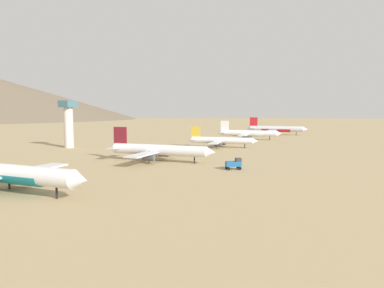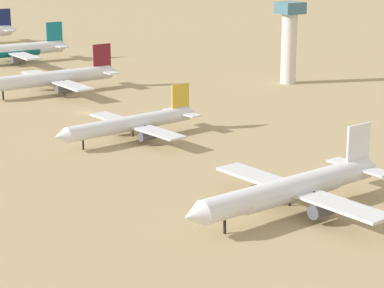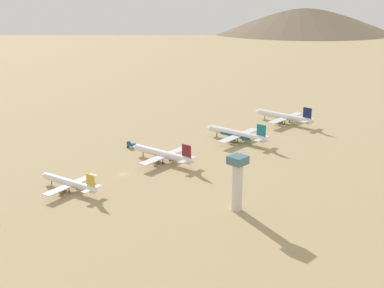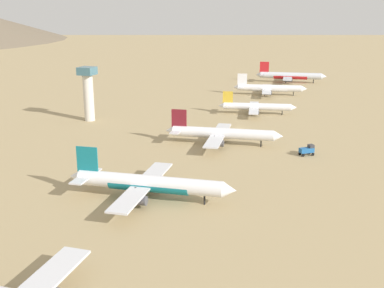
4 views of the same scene
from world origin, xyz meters
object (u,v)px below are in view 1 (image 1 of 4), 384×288
(parked_jet_2, at_px, (157,150))
(parked_jet_3, at_px, (221,140))
(service_truck, at_px, (234,163))
(control_tower, at_px, (68,121))
(parked_jet_1, at_px, (5,173))
(parked_jet_5, at_px, (275,129))
(parked_jet_4, at_px, (248,133))

(parked_jet_2, distance_m, parked_jet_3, 59.70)
(service_truck, xyz_separation_m, control_tower, (-103.09, 25.80, 12.25))
(parked_jet_1, distance_m, control_tower, 103.97)
(parked_jet_1, bearing_deg, service_truck, 54.92)
(parked_jet_3, distance_m, control_tower, 82.85)
(control_tower, bearing_deg, parked_jet_3, 27.54)
(parked_jet_5, height_order, service_truck, parked_jet_5)
(parked_jet_4, xyz_separation_m, parked_jet_5, (6.34, 57.70, 0.53))
(parked_jet_5, bearing_deg, service_truck, -81.68)
(parked_jet_2, relative_size, service_truck, 8.16)
(parked_jet_2, distance_m, parked_jet_4, 116.70)
(parked_jet_4, bearing_deg, parked_jet_5, 83.73)
(parked_jet_5, xyz_separation_m, service_truck, (26.11, -178.57, -2.77))
(parked_jet_1, xyz_separation_m, service_truck, (38.94, 55.45, -2.56))
(parked_jet_1, xyz_separation_m, parked_jet_3, (8.72, 119.24, -0.83))
(parked_jet_1, height_order, service_truck, parked_jet_1)
(parked_jet_2, xyz_separation_m, service_truck, (33.17, -4.17, -2.40))
(parked_jet_3, distance_m, parked_jet_4, 57.12)
(parked_jet_1, relative_size, parked_jet_5, 0.96)
(control_tower, bearing_deg, parked_jet_1, -51.71)
(parked_jet_1, distance_m, service_truck, 67.80)
(control_tower, bearing_deg, parked_jet_2, -17.19)
(parked_jet_1, bearing_deg, parked_jet_2, 84.47)
(parked_jet_1, xyz_separation_m, parked_jet_5, (12.83, 234.02, 0.21))
(parked_jet_2, bearing_deg, parked_jet_5, 87.68)
(parked_jet_2, xyz_separation_m, parked_jet_3, (2.94, 59.62, -0.68))
(parked_jet_1, height_order, control_tower, control_tower)
(parked_jet_2, relative_size, parked_jet_3, 1.18)
(parked_jet_1, relative_size, control_tower, 1.91)
(parked_jet_5, relative_size, control_tower, 1.99)
(control_tower, bearing_deg, parked_jet_4, 53.39)
(parked_jet_2, relative_size, parked_jet_5, 0.91)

